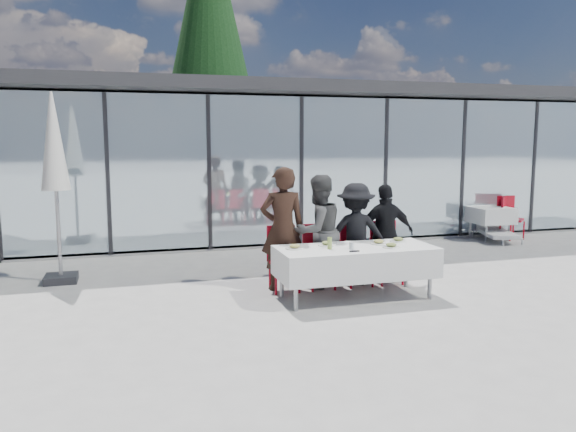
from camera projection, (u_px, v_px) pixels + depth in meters
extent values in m
plane|color=#A5A19C|center=(317.00, 302.00, 7.91)|extent=(90.00, 90.00, 0.00)
cube|color=gray|center=(291.00, 218.00, 16.07)|extent=(14.00, 8.00, 0.10)
cube|color=black|center=(259.00, 159.00, 19.57)|extent=(14.00, 0.20, 3.20)
cube|color=black|center=(26.00, 167.00, 13.94)|extent=(0.20, 8.00, 3.20)
cube|color=black|center=(500.00, 161.00, 17.77)|extent=(0.20, 8.00, 3.20)
cube|color=silver|center=(344.00, 171.00, 12.08)|extent=(13.60, 0.06, 3.10)
cube|color=#2D2D30|center=(296.00, 101.00, 15.24)|extent=(14.80, 8.80, 0.24)
cube|color=#262628|center=(108.00, 175.00, 10.73)|extent=(0.08, 0.10, 3.10)
cube|color=#262628|center=(209.00, 173.00, 11.27)|extent=(0.08, 0.10, 3.10)
cube|color=#262628|center=(301.00, 172.00, 11.81)|extent=(0.08, 0.10, 3.10)
cube|color=#262628|center=(385.00, 170.00, 12.35)|extent=(0.08, 0.10, 3.10)
cube|color=#262628|center=(462.00, 169.00, 12.89)|extent=(0.08, 0.10, 3.10)
cube|color=#262628|center=(533.00, 168.00, 13.43)|extent=(0.08, 0.10, 3.10)
cube|color=#AD0B1B|center=(212.00, 213.00, 13.89)|extent=(0.45, 0.45, 0.90)
cube|color=#AD0B1B|center=(266.00, 209.00, 14.78)|extent=(0.45, 0.45, 0.90)
cube|color=#AD0B1B|center=(361.00, 208.00, 15.00)|extent=(0.45, 0.45, 0.90)
cube|color=#AD0B1B|center=(415.00, 203.00, 16.22)|extent=(0.45, 0.45, 0.90)
cube|color=#1A3C13|center=(61.00, 141.00, 32.58)|extent=(6.50, 2.00, 4.40)
cube|color=#1A3C13|center=(199.00, 141.00, 34.80)|extent=(6.50, 2.00, 4.40)
cube|color=#1A3C13|center=(321.00, 141.00, 37.02)|extent=(6.50, 2.00, 4.40)
cube|color=#1A3C13|center=(429.00, 140.00, 39.24)|extent=(6.50, 2.00, 4.40)
cube|color=#1A3C13|center=(525.00, 140.00, 41.46)|extent=(6.50, 2.00, 4.40)
cube|color=silver|center=(356.00, 261.00, 8.02)|extent=(2.26, 0.96, 0.42)
cylinder|color=gray|center=(296.00, 285.00, 7.43)|extent=(0.06, 0.06, 0.71)
cylinder|color=gray|center=(430.00, 275.00, 7.99)|extent=(0.06, 0.06, 0.71)
cylinder|color=gray|center=(282.00, 273.00, 8.10)|extent=(0.06, 0.06, 0.71)
cylinder|color=gray|center=(406.00, 265.00, 8.65)|extent=(0.06, 0.06, 0.71)
imported|color=black|center=(283.00, 229.00, 8.44)|extent=(0.73, 0.73, 1.87)
cube|color=#AD0B1B|center=(284.00, 262.00, 8.41)|extent=(0.44, 0.44, 0.05)
cube|color=#AD0B1B|center=(281.00, 243.00, 8.57)|extent=(0.44, 0.04, 0.55)
cylinder|color=#AD0B1B|center=(276.00, 281.00, 8.23)|extent=(0.04, 0.04, 0.43)
cylinder|color=#AD0B1B|center=(299.00, 279.00, 8.33)|extent=(0.04, 0.04, 0.43)
cylinder|color=#AD0B1B|center=(270.00, 275.00, 8.57)|extent=(0.04, 0.04, 0.43)
cylinder|color=#AD0B1B|center=(292.00, 273.00, 8.67)|extent=(0.04, 0.04, 0.43)
imported|color=#484848|center=(318.00, 231.00, 8.61)|extent=(1.07, 1.07, 1.74)
cube|color=#AD0B1B|center=(320.00, 259.00, 8.57)|extent=(0.44, 0.44, 0.05)
cube|color=#AD0B1B|center=(316.00, 241.00, 8.73)|extent=(0.44, 0.04, 0.55)
cylinder|color=#AD0B1B|center=(313.00, 278.00, 8.38)|extent=(0.04, 0.04, 0.43)
cylinder|color=#AD0B1B|center=(335.00, 276.00, 8.48)|extent=(0.04, 0.04, 0.43)
cylinder|color=#AD0B1B|center=(305.00, 273.00, 8.73)|extent=(0.04, 0.04, 0.43)
cylinder|color=#AD0B1B|center=(327.00, 271.00, 8.83)|extent=(0.04, 0.04, 0.43)
imported|color=black|center=(356.00, 234.00, 8.79)|extent=(1.28, 1.28, 1.60)
cube|color=#AD0B1B|center=(358.00, 257.00, 8.74)|extent=(0.44, 0.44, 0.05)
cube|color=#AD0B1B|center=(353.00, 239.00, 8.90)|extent=(0.44, 0.04, 0.55)
cylinder|color=#AD0B1B|center=(351.00, 275.00, 8.56)|extent=(0.04, 0.04, 0.43)
cylinder|color=#AD0B1B|center=(373.00, 274.00, 8.66)|extent=(0.04, 0.04, 0.43)
cylinder|color=#AD0B1B|center=(342.00, 270.00, 8.90)|extent=(0.04, 0.04, 0.43)
cylinder|color=#AD0B1B|center=(363.00, 269.00, 9.00)|extent=(0.04, 0.04, 0.43)
imported|color=black|center=(386.00, 233.00, 8.94)|extent=(1.01, 1.01, 1.57)
cube|color=#AD0B1B|center=(388.00, 255.00, 8.89)|extent=(0.44, 0.44, 0.05)
cube|color=#AD0B1B|center=(383.00, 238.00, 9.04)|extent=(0.44, 0.04, 0.55)
cylinder|color=#AD0B1B|center=(382.00, 273.00, 8.70)|extent=(0.04, 0.04, 0.43)
cylinder|color=#AD0B1B|center=(403.00, 271.00, 8.80)|extent=(0.04, 0.04, 0.43)
cylinder|color=#AD0B1B|center=(372.00, 268.00, 9.04)|extent=(0.04, 0.04, 0.43)
cylinder|color=#AD0B1B|center=(393.00, 267.00, 9.14)|extent=(0.04, 0.04, 0.43)
cylinder|color=white|center=(295.00, 248.00, 7.85)|extent=(0.25, 0.25, 0.01)
ellipsoid|color=#D5AE55|center=(295.00, 246.00, 7.84)|extent=(0.15, 0.15, 0.05)
cylinder|color=white|center=(327.00, 245.00, 8.08)|extent=(0.25, 0.25, 0.01)
ellipsoid|color=#47702A|center=(327.00, 243.00, 8.08)|extent=(0.15, 0.15, 0.05)
cylinder|color=white|center=(379.00, 244.00, 8.21)|extent=(0.25, 0.25, 0.01)
ellipsoid|color=#D5AE55|center=(379.00, 241.00, 8.21)|extent=(0.15, 0.15, 0.05)
cylinder|color=white|center=(398.00, 241.00, 8.41)|extent=(0.25, 0.25, 0.01)
ellipsoid|color=#47702A|center=(398.00, 239.00, 8.40)|extent=(0.15, 0.15, 0.05)
cylinder|color=white|center=(391.00, 247.00, 7.95)|extent=(0.25, 0.25, 0.01)
ellipsoid|color=#47702A|center=(391.00, 245.00, 7.95)|extent=(0.15, 0.15, 0.05)
cylinder|color=#99B94D|center=(330.00, 243.00, 7.82)|extent=(0.06, 0.06, 0.17)
cylinder|color=silver|center=(351.00, 246.00, 7.82)|extent=(0.07, 0.07, 0.10)
cube|color=black|center=(354.00, 251.00, 7.65)|extent=(0.14, 0.03, 0.01)
cube|color=silver|center=(490.00, 215.00, 12.81)|extent=(0.86, 0.86, 0.36)
cylinder|color=gray|center=(486.00, 226.00, 12.47)|extent=(0.05, 0.05, 0.72)
cylinder|color=gray|center=(509.00, 225.00, 12.63)|extent=(0.05, 0.05, 0.72)
cylinder|color=gray|center=(470.00, 222.00, 13.04)|extent=(0.05, 0.05, 0.72)
cylinder|color=gray|center=(493.00, 221.00, 13.20)|extent=(0.05, 0.05, 0.72)
cube|color=#AD0B1B|center=(512.00, 220.00, 12.82)|extent=(0.62, 0.62, 0.05)
cube|color=#AD0B1B|center=(504.00, 208.00, 12.89)|extent=(0.35, 0.33, 0.55)
cylinder|color=#AD0B1B|center=(510.00, 231.00, 12.63)|extent=(0.04, 0.04, 0.43)
cylinder|color=#AD0B1B|center=(524.00, 231.00, 12.73)|extent=(0.04, 0.04, 0.43)
cylinder|color=#AD0B1B|center=(500.00, 229.00, 12.97)|extent=(0.04, 0.04, 0.43)
cylinder|color=#AD0B1B|center=(513.00, 228.00, 13.07)|extent=(0.04, 0.04, 0.43)
cube|color=#AD0B1B|center=(500.00, 217.00, 13.29)|extent=(0.47, 0.47, 0.05)
cube|color=#AD0B1B|center=(506.00, 207.00, 13.06)|extent=(0.44, 0.07, 0.55)
cylinder|color=#AD0B1B|center=(498.00, 228.00, 13.10)|extent=(0.04, 0.04, 0.43)
cylinder|color=#AD0B1B|center=(511.00, 227.00, 13.20)|extent=(0.04, 0.04, 0.43)
cylinder|color=#AD0B1B|center=(488.00, 226.00, 13.44)|extent=(0.04, 0.04, 0.43)
cylinder|color=#AD0B1B|center=(501.00, 225.00, 13.54)|extent=(0.04, 0.04, 0.43)
cube|color=black|center=(61.00, 278.00, 8.99)|extent=(0.50, 0.50, 0.12)
cylinder|color=gray|center=(57.00, 198.00, 8.81)|extent=(0.06, 0.06, 2.70)
cone|color=silver|center=(54.00, 141.00, 8.69)|extent=(0.44, 0.44, 1.51)
cube|color=silver|center=(497.00, 233.00, 12.64)|extent=(0.96, 1.42, 0.08)
cube|color=silver|center=(489.00, 218.00, 13.14)|extent=(0.65, 0.43, 0.54)
cylinder|color=silver|center=(503.00, 243.00, 12.06)|extent=(0.04, 0.04, 0.14)
cylinder|color=silver|center=(522.00, 241.00, 12.20)|extent=(0.04, 0.04, 0.14)
cylinder|color=silver|center=(472.00, 234.00, 13.10)|extent=(0.04, 0.04, 0.14)
cylinder|color=silver|center=(491.00, 233.00, 13.24)|extent=(0.04, 0.04, 0.14)
cylinder|color=#382316|center=(212.00, 175.00, 20.28)|extent=(0.44, 0.44, 2.00)
cone|color=black|center=(210.00, 32.00, 19.60)|extent=(4.00, 4.00, 9.00)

